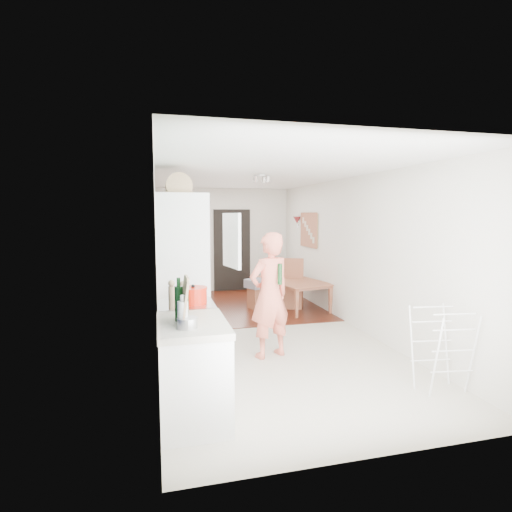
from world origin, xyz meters
name	(u,v)px	position (x,y,z in m)	size (l,w,h in m)	color
room_shell	(260,254)	(0.00, 0.00, 1.25)	(3.20, 7.00, 2.50)	silver
floor	(260,331)	(0.00, 0.00, 0.00)	(3.20, 7.00, 0.01)	beige
wood_floor_overlay	(237,305)	(0.00, 1.85, 0.01)	(3.20, 3.30, 0.01)	#4E2210
sage_wall_panel	(156,218)	(-1.59, -2.00, 1.85)	(0.02, 3.00, 1.30)	slate
tile_splashback	(159,298)	(-1.59, -2.55, 1.15)	(0.02, 1.90, 0.50)	black
doorway_recess	(232,250)	(0.20, 3.48, 1.00)	(0.90, 0.04, 2.00)	black
base_cabinet	(193,374)	(-1.30, -2.55, 0.43)	(0.60, 0.90, 0.86)	white
worktop	(192,325)	(-1.30, -2.55, 0.89)	(0.62, 0.92, 0.06)	beige
range_cooker	(187,346)	(-1.30, -1.80, 0.44)	(0.60, 0.60, 0.88)	white
cooker_top	(186,305)	(-1.30, -1.80, 0.90)	(0.60, 0.60, 0.04)	#BBBBBE
fridge_housing	(182,275)	(-1.27, -0.78, 1.07)	(0.66, 0.66, 2.15)	white
fridge_door	(232,240)	(-0.66, -1.08, 1.55)	(0.56, 0.04, 0.70)	white
fridge_interior	(205,239)	(-0.96, -0.78, 1.55)	(0.02, 0.52, 0.66)	white
pinboard	(309,230)	(1.58, 1.90, 1.55)	(0.03, 0.90, 0.70)	tan
pinboard_frame	(308,230)	(1.57, 1.90, 1.55)	(0.01, 0.94, 0.74)	#925840
wall_sconce	(297,220)	(1.54, 2.55, 1.75)	(0.18, 0.18, 0.16)	maroon
person	(270,284)	(-0.17, -1.16, 0.98)	(0.71, 0.47, 1.95)	#F5755D
dining_table	(295,296)	(1.09, 1.38, 0.24)	(1.38, 0.77, 0.49)	#925840
dining_chair	(292,284)	(1.03, 1.39, 0.49)	(0.42, 0.42, 0.99)	#925840
stool	(258,298)	(0.35, 1.48, 0.21)	(0.33, 0.33, 0.43)	#925840
grey_drape	(257,284)	(0.32, 1.46, 0.51)	(0.38, 0.38, 0.17)	gray
drying_rack	(441,350)	(1.32, -2.59, 0.45)	(0.46, 0.42, 0.90)	white
bread_bin	(179,186)	(-1.30, -0.83, 2.24)	(0.35, 0.33, 0.18)	tan
red_casserole	(193,295)	(-1.22, -1.81, 1.01)	(0.31, 0.31, 0.18)	red
steel_pan	(188,323)	(-1.36, -2.75, 0.96)	(0.18, 0.18, 0.09)	#BBBBBE
held_bottle	(280,274)	(-0.07, -1.26, 1.12)	(0.06, 0.06, 0.27)	#143D19
bottle_a	(179,304)	(-1.41, -2.50, 1.08)	(0.07, 0.07, 0.32)	#143D19
bottle_b	(186,300)	(-1.33, -2.20, 1.05)	(0.06, 0.06, 0.25)	#143D19
bottle_c	(183,314)	(-1.39, -2.71, 1.03)	(0.09, 0.09, 0.23)	beige
pepper_mill_front	(172,298)	(-1.46, -2.02, 1.04)	(0.06, 0.06, 0.23)	tan
pepper_mill_back	(183,298)	(-1.34, -2.05, 1.03)	(0.06, 0.06, 0.23)	tan
chopping_boards	(184,300)	(-1.37, -2.57, 1.13)	(0.04, 0.31, 0.42)	tan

